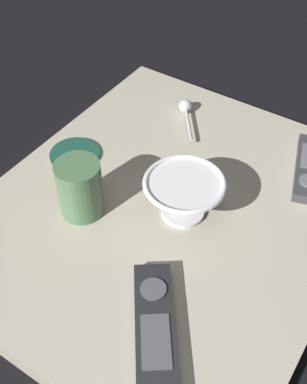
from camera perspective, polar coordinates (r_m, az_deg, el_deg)
The scene contains 7 objects.
ground_plane at distance 0.83m, azimuth 1.69°, elevation -3.23°, with size 6.00×6.00×0.00m, color black.
table at distance 0.82m, azimuth 1.72°, elevation -2.44°, with size 0.66×0.56×0.03m.
cereal_bowl at distance 0.77m, azimuth 3.66°, elevation -0.31°, with size 0.13×0.13×0.07m.
coffee_mug at distance 0.78m, azimuth -8.55°, elevation 0.42°, with size 0.07×0.07×0.10m.
teaspoon at distance 0.99m, azimuth 3.78°, elevation 9.66°, with size 0.10×0.08×0.03m.
tv_remote_near at distance 0.67m, azimuth 0.17°, elevation -15.47°, with size 0.19×0.15×0.02m.
drink_coaster at distance 0.91m, azimuth -9.12°, elevation 4.36°, with size 0.09×0.09×0.01m.
Camera 1 is at (0.47, 0.28, 0.63)m, focal length 45.88 mm.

